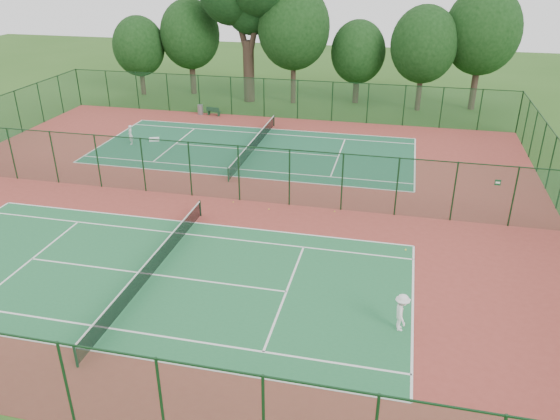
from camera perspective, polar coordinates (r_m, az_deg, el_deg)
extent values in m
plane|color=#2C551A|center=(33.65, -6.74, 1.29)|extent=(120.00, 120.00, 0.00)
cube|color=maroon|center=(33.65, -6.74, 1.29)|extent=(40.00, 36.00, 0.01)
cube|color=#226B3D|center=(26.35, -13.15, -6.58)|extent=(23.77, 10.97, 0.01)
cube|color=#1D5C3C|center=(41.62, -2.69, 6.29)|extent=(23.77, 10.97, 0.01)
cube|color=#1A502B|center=(49.49, 0.07, 11.56)|extent=(40.00, 0.02, 3.50)
cube|color=#123218|center=(49.10, 0.07, 13.49)|extent=(40.00, 0.05, 0.05)
cube|color=#1A4E31|center=(19.34, -25.31, -15.73)|extent=(40.00, 0.02, 3.50)
cube|color=#14391C|center=(18.33, -26.32, -11.66)|extent=(40.00, 0.05, 0.05)
cube|color=#194C2F|center=(32.98, -6.89, 4.06)|extent=(40.00, 0.02, 3.50)
cube|color=#13361A|center=(32.40, -7.05, 6.87)|extent=(40.00, 0.05, 0.05)
cylinder|color=#13341F|center=(21.66, -20.57, -14.14)|extent=(0.10, 0.10, 0.97)
cylinder|color=#13341F|center=(31.25, -8.33, 0.18)|extent=(0.10, 0.10, 0.97)
cube|color=black|center=(26.11, -13.25, -5.71)|extent=(0.02, 12.80, 0.85)
cube|color=silver|center=(25.89, -13.34, -4.88)|extent=(0.04, 12.80, 0.06)
cylinder|color=#163C23|center=(35.72, -5.42, 3.67)|extent=(0.10, 0.10, 0.97)
cylinder|color=#163C23|center=(47.37, -0.63, 9.33)|extent=(0.10, 0.10, 0.97)
cube|color=black|center=(41.46, -2.71, 6.90)|extent=(0.02, 12.80, 0.85)
cube|color=white|center=(41.33, -2.72, 7.47)|extent=(0.04, 12.80, 0.06)
imported|color=white|center=(22.38, 12.59, -10.40)|extent=(0.77, 1.13, 1.62)
imported|color=silver|center=(44.15, -15.36, 7.59)|extent=(0.54, 0.65, 1.52)
cylinder|color=gray|center=(51.40, -8.32, 10.34)|extent=(0.64, 0.64, 0.90)
cube|color=#13361F|center=(51.24, -7.45, 10.05)|extent=(0.13, 0.35, 0.39)
cube|color=#13361F|center=(50.74, -6.41, 9.95)|extent=(0.13, 0.35, 0.39)
cube|color=#13361F|center=(50.93, -6.94, 10.23)|extent=(1.34, 0.57, 0.04)
cube|color=#13361F|center=(50.74, -7.05, 10.39)|extent=(1.28, 0.26, 0.39)
cube|color=white|center=(44.64, -13.01, 7.20)|extent=(0.83, 0.56, 0.29)
sphere|color=#F3F038|center=(31.84, -1.17, 0.09)|extent=(0.07, 0.07, 0.07)
sphere|color=#CBD230|center=(31.73, 5.73, -0.14)|extent=(0.07, 0.07, 0.07)
sphere|color=yellow|center=(32.88, -4.91, 0.85)|extent=(0.07, 0.07, 0.07)
cylinder|color=#35241D|center=(55.26, -3.28, 14.26)|extent=(1.07, 1.07, 5.86)
cylinder|color=#35241D|center=(55.10, -4.24, 18.83)|extent=(1.99, 0.59, 5.83)
cylinder|color=#35241D|center=(54.11, -2.52, 19.06)|extent=(1.86, 0.55, 6.33)
sphere|color=black|center=(55.11, -3.00, 20.40)|extent=(5.08, 5.08, 5.08)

